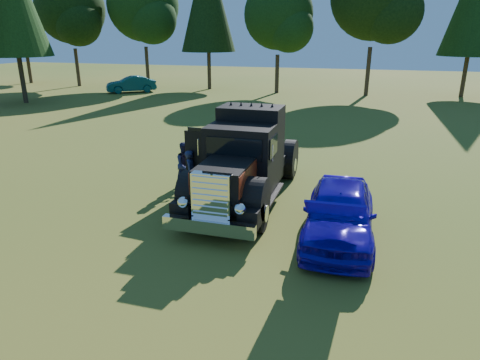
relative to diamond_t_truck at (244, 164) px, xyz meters
name	(u,v)px	position (x,y,z in m)	size (l,w,h in m)	color
ground	(202,232)	(-0.47, -2.60, -1.28)	(120.00, 120.00, 0.00)	#3A5619
treeline	(291,2)	(-3.04, 24.80, 6.42)	(72.10, 24.04, 13.84)	#2D2116
diamond_t_truck	(244,164)	(0.00, 0.00, 0.00)	(3.38, 7.16, 3.00)	black
hotrod_coupe	(339,213)	(3.20, -1.97, -0.51)	(1.92, 4.56, 1.89)	#083AB7
spectator_near	(191,173)	(-1.88, 0.06, -0.50)	(0.57, 0.37, 1.56)	#202E4B
spectator_far	(186,165)	(-2.34, 0.71, -0.45)	(0.81, 0.63, 1.66)	#1F2048
distant_teal_car	(131,84)	(-17.60, 23.41, -0.54)	(1.57, 4.49, 1.48)	#092B39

